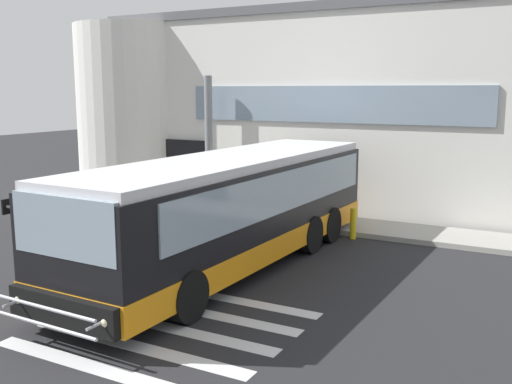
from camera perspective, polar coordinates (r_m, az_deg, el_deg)
The scene contains 10 objects.
ground_plane at distance 15.36m, azimuth -5.01°, elevation -6.30°, with size 80.00×90.00×0.02m, color #232326.
bay_paint_stripes at distance 11.03m, azimuth -8.40°, elevation -12.93°, with size 4.40×3.96×0.01m.
terminal_building at distance 25.41m, azimuth 8.13°, elevation 8.16°, with size 18.21×13.80×7.11m.
boarding_curb at distance 19.40m, azimuth 2.80°, elevation -2.59°, with size 20.41×2.00×0.15m, color #9E9B93.
entry_support_column at distance 21.17m, azimuth -4.61°, elevation 4.96°, with size 0.28×0.28×4.62m, color slate.
bus_main_foreground at distance 14.18m, azimuth -2.40°, elevation -2.03°, with size 3.30×11.01×2.70m.
passenger_near_column at distance 20.67m, azimuth -3.07°, elevation 1.11°, with size 0.53×0.49×1.68m.
passenger_by_doorway at distance 20.33m, azimuth -1.04°, elevation 0.88°, with size 0.59×0.23×1.68m.
passenger_at_curb_edge at distance 19.57m, azimuth 3.05°, elevation 0.51°, with size 0.41×0.47×1.68m.
safety_bollard_yellow at distance 17.21m, azimuth 9.41°, elevation -3.04°, with size 0.18×0.18×0.90m, color yellow.
Camera 1 is at (8.16, -12.30, 4.26)m, focal length 41.15 mm.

